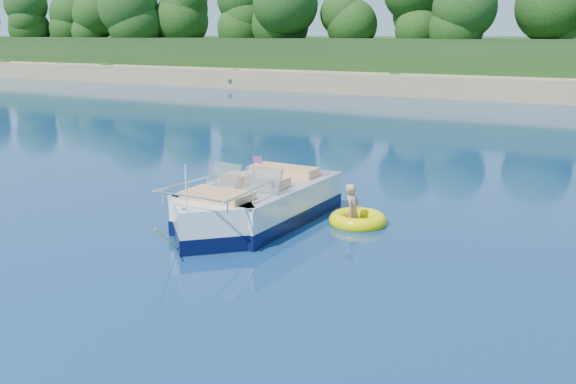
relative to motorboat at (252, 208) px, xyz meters
The scene contains 6 objects.
ground 2.92m from the motorboat, 123.56° to the right, with size 160.00×160.00×0.00m, color #0A2549.
shoreline 61.38m from the motorboat, 91.49° to the left, with size 170.00×59.00×6.00m.
treeline 38.97m from the motorboat, 92.32° to the left, with size 150.00×7.12×8.19m.
motorboat is the anchor object (origin of this frame).
tow_tube 2.53m from the motorboat, 29.96° to the left, with size 1.78×1.78×0.36m.
boy 2.43m from the motorboat, 31.05° to the left, with size 0.49×0.32×1.34m, color tan.
Camera 1 is at (9.48, -9.88, 4.39)m, focal length 40.00 mm.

